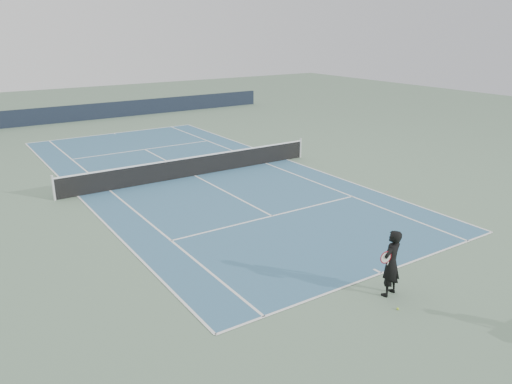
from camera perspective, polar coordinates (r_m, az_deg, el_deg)
ground at (r=24.01m, az=-7.01°, el=1.84°), size 80.00×80.00×0.00m
court_surface at (r=24.01m, az=-7.01°, el=1.86°), size 10.97×23.77×0.01m
tennis_net at (r=23.87m, az=-7.05°, el=3.00°), size 12.90×0.10×1.07m
windscreen_far at (r=40.34m, az=-18.71°, el=8.64°), size 30.00×0.25×1.20m
tennis_player at (r=13.62m, az=15.17°, el=-7.85°), size 0.84×0.63×1.84m
tennis_ball at (r=13.40m, az=15.89°, el=-12.71°), size 0.06×0.06×0.06m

